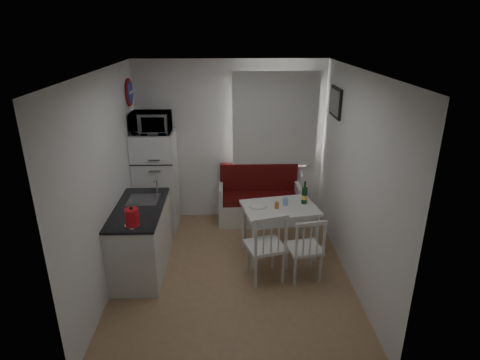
# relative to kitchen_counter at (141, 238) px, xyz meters

# --- Properties ---
(floor) EXTENTS (3.00, 3.50, 0.02)m
(floor) POSITION_rel_kitchen_counter_xyz_m (1.20, -0.16, -0.46)
(floor) COLOR #997451
(floor) RESTS_ON ground
(ceiling) EXTENTS (3.00, 3.50, 0.02)m
(ceiling) POSITION_rel_kitchen_counter_xyz_m (1.20, -0.16, 2.14)
(ceiling) COLOR white
(ceiling) RESTS_ON wall_back
(wall_back) EXTENTS (3.00, 0.02, 2.60)m
(wall_back) POSITION_rel_kitchen_counter_xyz_m (1.20, 1.59, 0.84)
(wall_back) COLOR white
(wall_back) RESTS_ON floor
(wall_front) EXTENTS (3.00, 0.02, 2.60)m
(wall_front) POSITION_rel_kitchen_counter_xyz_m (1.20, -1.91, 0.84)
(wall_front) COLOR white
(wall_front) RESTS_ON floor
(wall_left) EXTENTS (0.02, 3.50, 2.60)m
(wall_left) POSITION_rel_kitchen_counter_xyz_m (-0.30, -0.16, 0.84)
(wall_left) COLOR white
(wall_left) RESTS_ON floor
(wall_right) EXTENTS (0.02, 3.50, 2.60)m
(wall_right) POSITION_rel_kitchen_counter_xyz_m (2.70, -0.16, 0.84)
(wall_right) COLOR white
(wall_right) RESTS_ON floor
(window) EXTENTS (1.22, 0.06, 1.47)m
(window) POSITION_rel_kitchen_counter_xyz_m (1.90, 1.56, 1.17)
(window) COLOR silver
(window) RESTS_ON wall_back
(curtain) EXTENTS (1.35, 0.02, 1.50)m
(curtain) POSITION_rel_kitchen_counter_xyz_m (1.90, 1.49, 1.22)
(curtain) COLOR white
(curtain) RESTS_ON wall_back
(kitchen_counter) EXTENTS (0.62, 1.32, 1.16)m
(kitchen_counter) POSITION_rel_kitchen_counter_xyz_m (0.00, 0.00, 0.00)
(kitchen_counter) COLOR silver
(kitchen_counter) RESTS_ON floor
(wall_sign) EXTENTS (0.03, 0.40, 0.40)m
(wall_sign) POSITION_rel_kitchen_counter_xyz_m (-0.27, 1.29, 1.69)
(wall_sign) COLOR navy
(wall_sign) RESTS_ON wall_left
(picture_frame) EXTENTS (0.04, 0.52, 0.42)m
(picture_frame) POSITION_rel_kitchen_counter_xyz_m (2.67, 0.94, 1.59)
(picture_frame) COLOR black
(picture_frame) RESTS_ON wall_right
(bench) EXTENTS (1.33, 0.51, 0.95)m
(bench) POSITION_rel_kitchen_counter_xyz_m (1.66, 1.36, -0.14)
(bench) COLOR silver
(bench) RESTS_ON floor
(dining_table) EXTENTS (1.10, 0.87, 0.74)m
(dining_table) POSITION_rel_kitchen_counter_xyz_m (1.85, 0.30, 0.21)
(dining_table) COLOR silver
(dining_table) RESTS_ON floor
(chair_left) EXTENTS (0.55, 0.54, 0.52)m
(chair_left) POSITION_rel_kitchen_counter_xyz_m (1.60, -0.37, 0.14)
(chair_left) COLOR silver
(chair_left) RESTS_ON floor
(chair_right) EXTENTS (0.48, 0.46, 0.47)m
(chair_right) POSITION_rel_kitchen_counter_xyz_m (2.10, -0.36, 0.09)
(chair_right) COLOR silver
(chair_right) RESTS_ON floor
(fridge) EXTENTS (0.63, 0.63, 1.56)m
(fridge) POSITION_rel_kitchen_counter_xyz_m (0.02, 1.24, 0.33)
(fridge) COLOR white
(fridge) RESTS_ON floor
(microwave) EXTENTS (0.57, 0.39, 0.32)m
(microwave) POSITION_rel_kitchen_counter_xyz_m (0.02, 1.19, 1.27)
(microwave) COLOR white
(microwave) RESTS_ON fridge
(kettle) EXTENTS (0.19, 0.19, 0.25)m
(kettle) POSITION_rel_kitchen_counter_xyz_m (0.05, -0.54, 0.57)
(kettle) COLOR red
(kettle) RESTS_ON kitchen_counter
(wine_bottle) EXTENTS (0.08, 0.08, 0.33)m
(wine_bottle) POSITION_rel_kitchen_counter_xyz_m (2.20, 0.40, 0.45)
(wine_bottle) COLOR #133C19
(wine_bottle) RESTS_ON dining_table
(drinking_glass_orange) EXTENTS (0.05, 0.05, 0.09)m
(drinking_glass_orange) POSITION_rel_kitchen_counter_xyz_m (1.80, 0.25, 0.33)
(drinking_glass_orange) COLOR orange
(drinking_glass_orange) RESTS_ON dining_table
(drinking_glass_blue) EXTENTS (0.06, 0.06, 0.11)m
(drinking_glass_blue) POSITION_rel_kitchen_counter_xyz_m (1.93, 0.35, 0.34)
(drinking_glass_blue) COLOR #8DBBF1
(drinking_glass_blue) RESTS_ON dining_table
(plate) EXTENTS (0.24, 0.24, 0.02)m
(plate) POSITION_rel_kitchen_counter_xyz_m (1.55, 0.32, 0.30)
(plate) COLOR white
(plate) RESTS_ON dining_table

